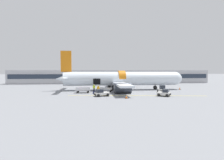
# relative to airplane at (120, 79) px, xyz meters

# --- Properties ---
(ground_plane) EXTENTS (500.00, 500.00, 0.00)m
(ground_plane) POSITION_rel_airplane_xyz_m (0.97, -7.46, -2.70)
(ground_plane) COLOR gray
(apron_marking_line) EXTENTS (26.48, 4.01, 0.01)m
(apron_marking_line) POSITION_rel_airplane_xyz_m (1.65, -10.53, -2.70)
(apron_marking_line) COLOR yellow
(apron_marking_line) RESTS_ON ground_plane
(terminal_strip) EXTENTS (76.89, 12.07, 5.06)m
(terminal_strip) POSITION_rel_airplane_xyz_m (0.97, 28.04, -0.17)
(terminal_strip) COLOR #B2B2B7
(terminal_strip) RESTS_ON ground_plane
(airplane) EXTENTS (32.05, 26.63, 9.64)m
(airplane) POSITION_rel_airplane_xyz_m (0.00, 0.00, 0.00)
(airplane) COLOR silver
(airplane) RESTS_ON ground_plane
(baggage_tug_lead) EXTENTS (3.04, 2.33, 1.32)m
(baggage_tug_lead) POSITION_rel_airplane_xyz_m (-5.20, -10.57, -2.13)
(baggage_tug_lead) COLOR silver
(baggage_tug_lead) RESTS_ON ground_plane
(baggage_tug_mid) EXTENTS (2.78, 2.66, 1.39)m
(baggage_tug_mid) POSITION_rel_airplane_xyz_m (6.64, -11.89, -2.11)
(baggage_tug_mid) COLOR silver
(baggage_tug_mid) RESTS_ON ground_plane
(baggage_tug_rear) EXTENTS (2.09, 2.93, 1.74)m
(baggage_tug_rear) POSITION_rel_airplane_xyz_m (8.07, -7.29, -1.98)
(baggage_tug_rear) COLOR silver
(baggage_tug_rear) RESTS_ON ground_plane
(baggage_cart_loading) EXTENTS (3.98, 2.91, 1.01)m
(baggage_cart_loading) POSITION_rel_airplane_xyz_m (-4.09, -4.83, -2.16)
(baggage_cart_loading) COLOR #999BA0
(baggage_cart_loading) RESTS_ON ground_plane
(baggage_cart_queued) EXTENTS (4.09, 2.20, 1.13)m
(baggage_cart_queued) POSITION_rel_airplane_xyz_m (-8.82, -4.99, -2.12)
(baggage_cart_queued) COLOR silver
(baggage_cart_queued) RESTS_ON ground_plane
(ground_crew_loader_a) EXTENTS (0.59, 0.59, 1.85)m
(ground_crew_loader_a) POSITION_rel_airplane_xyz_m (-5.65, -7.55, -1.73)
(ground_crew_loader_a) COLOR #2D2D33
(ground_crew_loader_a) RESTS_ON ground_plane
(ground_crew_loader_b) EXTENTS (0.61, 0.56, 1.83)m
(ground_crew_loader_b) POSITION_rel_airplane_xyz_m (-0.37, -3.30, -1.74)
(ground_crew_loader_b) COLOR black
(ground_crew_loader_b) RESTS_ON ground_plane
(ground_crew_driver) EXTENTS (0.57, 0.52, 1.70)m
(ground_crew_driver) POSITION_rel_airplane_xyz_m (-6.49, -3.03, -1.81)
(ground_crew_driver) COLOR black
(ground_crew_driver) RESTS_ON ground_plane
(ground_crew_supervisor) EXTENTS (0.54, 0.54, 1.69)m
(ground_crew_supervisor) POSITION_rel_airplane_xyz_m (-0.60, -4.29, -1.82)
(ground_crew_supervisor) COLOR #2D2D33
(ground_crew_supervisor) RESTS_ON ground_plane
(suitcase_on_tarmac_upright) EXTENTS (0.57, 0.29, 0.68)m
(suitcase_on_tarmac_upright) POSITION_rel_airplane_xyz_m (-6.50, -6.97, -2.42)
(suitcase_on_tarmac_upright) COLOR #1E2347
(suitcase_on_tarmac_upright) RESTS_ON ground_plane
(safety_cone_nose) EXTENTS (0.49, 0.49, 0.67)m
(safety_cone_nose) POSITION_rel_airplane_xyz_m (15.44, -1.01, -2.39)
(safety_cone_nose) COLOR black
(safety_cone_nose) RESTS_ON ground_plane
(safety_cone_engine_left) EXTENTS (0.56, 0.56, 0.64)m
(safety_cone_engine_left) POSITION_rel_airplane_xyz_m (-0.99, -13.70, -2.40)
(safety_cone_engine_left) COLOR black
(safety_cone_engine_left) RESTS_ON ground_plane
(safety_cone_wingtip) EXTENTS (0.51, 0.51, 0.76)m
(safety_cone_wingtip) POSITION_rel_airplane_xyz_m (0.99, -6.54, -2.35)
(safety_cone_wingtip) COLOR black
(safety_cone_wingtip) RESTS_ON ground_plane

